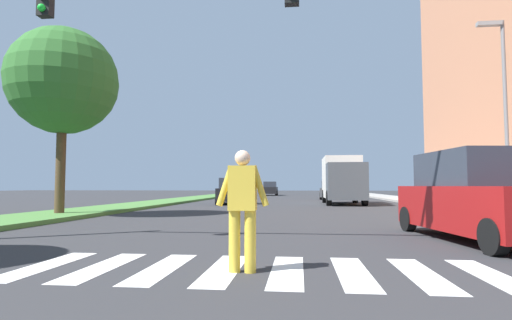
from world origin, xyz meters
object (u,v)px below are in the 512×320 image
at_px(suv_crossing, 479,198).
at_px(sedan_far_horizon, 270,189).
at_px(traffic_light_gantry, 44,32).
at_px(truck_box_delivery, 342,179).
at_px(sedan_distant, 331,191).
at_px(pedestrian_performer, 242,204).
at_px(sedan_midblock, 232,192).
at_px(tree_mid, 63,81).
at_px(street_lamp_right, 503,98).

xyz_separation_m(suv_crossing, sedan_far_horizon, (-7.52, 39.89, -0.15)).
bearing_deg(sedan_far_horizon, suv_crossing, -79.33).
bearing_deg(suv_crossing, traffic_light_gantry, -169.34).
distance_m(traffic_light_gantry, truck_box_delivery, 20.79).
distance_m(traffic_light_gantry, sedan_distant, 29.87).
bearing_deg(truck_box_delivery, sedan_distant, 89.86).
bearing_deg(sedan_far_horizon, pedestrian_performer, -86.32).
height_order(sedan_midblock, truck_box_delivery, truck_box_delivery).
relative_size(sedan_midblock, sedan_distant, 1.06).
bearing_deg(tree_mid, pedestrian_performer, -46.98).
xyz_separation_m(sedan_midblock, sedan_far_horizon, (0.78, 23.35, 0.00)).
relative_size(pedestrian_performer, sedan_midblock, 0.37).
bearing_deg(truck_box_delivery, traffic_light_gantry, -112.93).
distance_m(suv_crossing, sedan_far_horizon, 40.59).
height_order(traffic_light_gantry, suv_crossing, traffic_light_gantry).
bearing_deg(sedan_midblock, traffic_light_gantry, -92.72).
bearing_deg(tree_mid, suv_crossing, -21.80).
distance_m(traffic_light_gantry, sedan_midblock, 18.64).
bearing_deg(tree_mid, sedan_distant, 60.90).
distance_m(tree_mid, street_lamp_right, 17.15).
xyz_separation_m(pedestrian_performer, sedan_far_horizon, (-2.81, 43.65, -0.15)).
bearing_deg(street_lamp_right, sedan_midblock, 141.90).
bearing_deg(pedestrian_performer, suv_crossing, 38.63).
bearing_deg(tree_mid, sedan_far_horizon, 80.83).
height_order(tree_mid, street_lamp_right, street_lamp_right).
relative_size(tree_mid, sedan_distant, 1.67).
distance_m(pedestrian_performer, sedan_far_horizon, 43.74).
bearing_deg(sedan_far_horizon, street_lamp_right, -70.82).
height_order(suv_crossing, truck_box_delivery, truck_box_delivery).
bearing_deg(sedan_distant, tree_mid, -119.10).
height_order(traffic_light_gantry, truck_box_delivery, traffic_light_gantry).
xyz_separation_m(traffic_light_gantry, suv_crossing, (9.16, 1.72, -3.45)).
relative_size(sedan_midblock, sedan_far_horizon, 1.04).
relative_size(street_lamp_right, sedan_far_horizon, 1.71).
xyz_separation_m(suv_crossing, sedan_distant, (-1.11, 26.81, -0.17)).
relative_size(tree_mid, pedestrian_performer, 4.28).
height_order(sedan_distant, truck_box_delivery, truck_box_delivery).
xyz_separation_m(traffic_light_gantry, sedan_midblock, (0.87, 18.27, -3.60)).
bearing_deg(suv_crossing, pedestrian_performer, -141.37).
height_order(street_lamp_right, truck_box_delivery, street_lamp_right).
height_order(suv_crossing, sedan_far_horizon, suv_crossing).
relative_size(tree_mid, sedan_midblock, 1.58).
distance_m(traffic_light_gantry, sedan_far_horizon, 41.80).
height_order(street_lamp_right, suv_crossing, street_lamp_right).
distance_m(street_lamp_right, pedestrian_performer, 14.25).
bearing_deg(sedan_distant, sedan_far_horizon, 116.09).
distance_m(sedan_distant, sedan_far_horizon, 14.57).
bearing_deg(traffic_light_gantry, tree_mid, 119.56).
distance_m(tree_mid, truck_box_delivery, 17.35).
relative_size(street_lamp_right, sedan_distant, 1.73).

